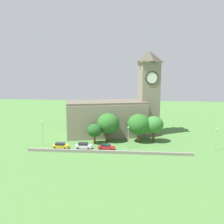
% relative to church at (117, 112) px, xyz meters
% --- Properties ---
extents(ground_plane, '(200.00, 200.00, 0.00)m').
position_rel_church_xyz_m(ground_plane, '(-0.66, -3.92, -8.19)').
color(ground_plane, '#477538').
extents(church, '(33.99, 18.18, 29.26)m').
position_rel_church_xyz_m(church, '(0.00, 0.00, 0.00)').
color(church, gray).
rests_on(church, ground).
extents(quay_barrier, '(46.47, 0.70, 0.82)m').
position_rel_church_xyz_m(quay_barrier, '(-0.66, -20.97, -7.79)').
color(quay_barrier, gray).
rests_on(quay_barrier, ground).
extents(car_yellow, '(4.68, 2.38, 1.78)m').
position_rel_church_xyz_m(car_yellow, '(-15.21, -17.96, -7.29)').
color(car_yellow, gold).
rests_on(car_yellow, ground).
extents(car_white, '(4.73, 2.43, 1.86)m').
position_rel_church_xyz_m(car_white, '(-8.38, -17.58, -7.25)').
color(car_white, silver).
rests_on(car_white, ground).
extents(car_red, '(4.88, 2.47, 1.63)m').
position_rel_church_xyz_m(car_red, '(-1.62, -17.66, -7.37)').
color(car_red, red).
rests_on(car_red, ground).
extents(streetlamp_west_end, '(0.44, 0.44, 7.69)m').
position_rel_church_xyz_m(streetlamp_west_end, '(-21.38, -15.62, -3.13)').
color(streetlamp_west_end, '#9EA0A5').
rests_on(streetlamp_west_end, ground).
extents(streetlamp_west_mid, '(0.44, 0.44, 6.54)m').
position_rel_church_xyz_m(streetlamp_west_mid, '(4.67, -15.54, -3.79)').
color(streetlamp_west_mid, '#9EA0A5').
rests_on(streetlamp_west_mid, ground).
extents(streetlamp_central, '(0.44, 0.44, 6.79)m').
position_rel_church_xyz_m(streetlamp_central, '(29.72, -15.83, -3.64)').
color(streetlamp_central, '#9EA0A5').
rests_on(streetlamp_central, ground).
extents(tree_riverside_east, '(7.45, 7.45, 9.13)m').
position_rel_church_xyz_m(tree_riverside_east, '(7.80, -8.43, -2.46)').
color(tree_riverside_east, brown).
rests_on(tree_riverside_east, ground).
extents(tree_churchyard, '(7.17, 7.17, 9.27)m').
position_rel_church_xyz_m(tree_churchyard, '(-1.98, -9.08, -2.19)').
color(tree_churchyard, brown).
rests_on(tree_churchyard, ground).
extents(tree_riverside_west, '(6.04, 6.04, 8.42)m').
position_rel_church_xyz_m(tree_riverside_west, '(12.56, -8.09, -2.54)').
color(tree_riverside_west, brown).
rests_on(tree_riverside_west, ground).
extents(tree_by_tower, '(4.61, 4.61, 6.33)m').
position_rel_church_xyz_m(tree_by_tower, '(-6.01, -11.81, -3.97)').
color(tree_by_tower, brown).
rests_on(tree_by_tower, ground).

